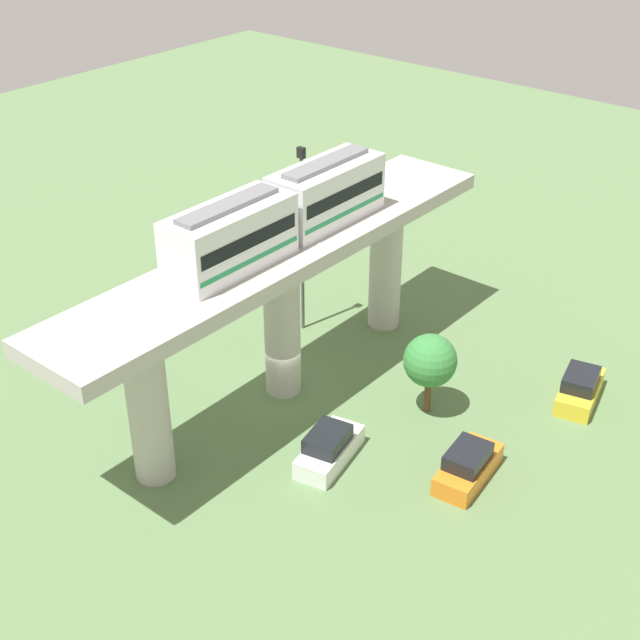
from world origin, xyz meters
name	(u,v)px	position (x,y,z in m)	size (l,w,h in m)	color
ground_plane	(284,389)	(0.00, 0.00, 0.00)	(120.00, 120.00, 0.00)	#5B7A4C
viaduct	(281,283)	(0.00, 0.00, 6.52)	(5.20, 28.00, 8.80)	#B7B2AA
train	(280,214)	(0.00, -0.08, 10.33)	(2.64, 13.55, 3.24)	white
parked_car_yellow	(580,388)	(-12.74, -9.32, 0.74)	(2.72, 4.50, 1.76)	yellow
parked_car_white	(329,448)	(-5.69, 3.07, 0.74)	(2.64, 4.48, 1.76)	white
parked_car_orange	(468,466)	(-11.52, -0.10, 0.74)	(2.29, 4.38, 1.76)	orange
tree_near_viaduct	(430,361)	(-7.04, -3.36, 3.09)	(2.76, 2.76, 4.50)	brown
signal_post	(302,234)	(3.40, -5.56, 6.23)	(0.44, 0.28, 11.40)	#4C4C51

